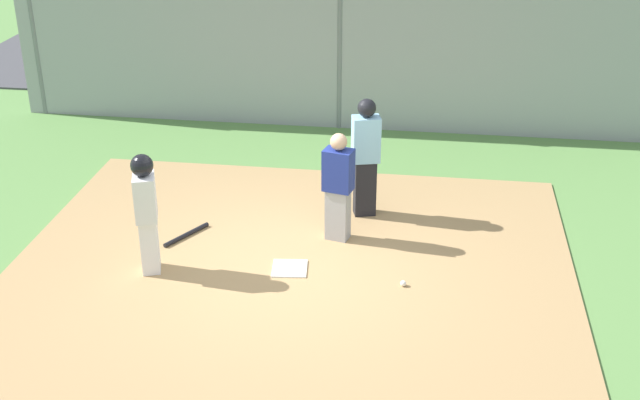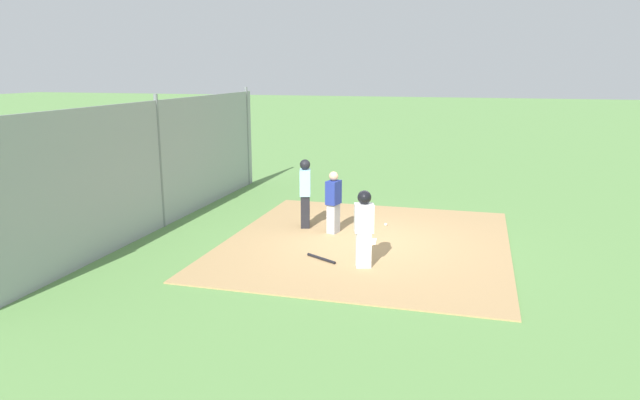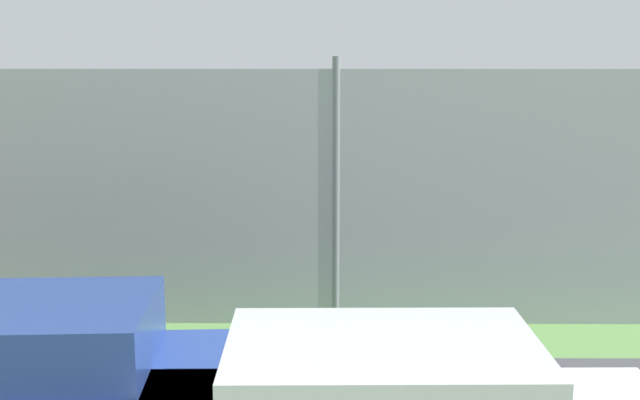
{
  "view_description": "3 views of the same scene",
  "coord_description": "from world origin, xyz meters",
  "px_view_note": "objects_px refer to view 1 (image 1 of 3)",
  "views": [
    {
      "loc": [
        -1.67,
        9.07,
        5.4
      ],
      "look_at": [
        -0.28,
        -0.83,
        0.64
      ],
      "focal_mm": 46.8,
      "sensor_mm": 36.0,
      "label": 1
    },
    {
      "loc": [
        12.64,
        2.35,
        3.97
      ],
      "look_at": [
        -0.42,
        -1.24,
        0.85
      ],
      "focal_mm": 32.27,
      "sensor_mm": 36.0,
      "label": 2
    },
    {
      "loc": [
        -0.13,
        -15.1,
        3.43
      ],
      "look_at": [
        -0.23,
        -0.63,
        0.72
      ],
      "focal_mm": 45.27,
      "sensor_mm": 36.0,
      "label": 3
    }
  ],
  "objects_px": {
    "home_plate": "(290,268)",
    "catcher": "(338,186)",
    "runner": "(146,207)",
    "parked_car_blue": "(492,53)",
    "baseball": "(403,283)",
    "baseball_bat": "(187,235)",
    "parked_car_white": "(344,37)",
    "umpire": "(366,155)",
    "parked_car_red": "(629,53)"
  },
  "relations": [
    {
      "from": "home_plate",
      "to": "baseball_bat",
      "type": "xyz_separation_m",
      "value": [
        1.55,
        -0.67,
        0.02
      ]
    },
    {
      "from": "umpire",
      "to": "parked_car_white",
      "type": "height_order",
      "value": "umpire"
    },
    {
      "from": "catcher",
      "to": "parked_car_red",
      "type": "xyz_separation_m",
      "value": [
        -5.25,
        -8.06,
        -0.2
      ]
    },
    {
      "from": "runner",
      "to": "umpire",
      "type": "bearing_deg",
      "value": 20.92
    },
    {
      "from": "parked_car_red",
      "to": "home_plate",
      "type": "bearing_deg",
      "value": -118.92
    },
    {
      "from": "parked_car_red",
      "to": "parked_car_white",
      "type": "distance_m",
      "value": 6.18
    },
    {
      "from": "catcher",
      "to": "baseball",
      "type": "xyz_separation_m",
      "value": [
        -0.95,
        1.14,
        -0.74
      ]
    },
    {
      "from": "home_plate",
      "to": "umpire",
      "type": "distance_m",
      "value": 2.11
    },
    {
      "from": "catcher",
      "to": "parked_car_blue",
      "type": "distance_m",
      "value": 8.03
    },
    {
      "from": "parked_car_red",
      "to": "parked_car_blue",
      "type": "distance_m",
      "value": 2.91
    },
    {
      "from": "catcher",
      "to": "runner",
      "type": "bearing_deg",
      "value": -48.27
    },
    {
      "from": "home_plate",
      "to": "runner",
      "type": "bearing_deg",
      "value": 8.51
    },
    {
      "from": "home_plate",
      "to": "parked_car_blue",
      "type": "relative_size",
      "value": 0.1
    },
    {
      "from": "umpire",
      "to": "baseball_bat",
      "type": "bearing_deg",
      "value": -81.05
    },
    {
      "from": "catcher",
      "to": "parked_car_red",
      "type": "relative_size",
      "value": 0.35
    },
    {
      "from": "catcher",
      "to": "baseball_bat",
      "type": "relative_size",
      "value": 1.89
    },
    {
      "from": "home_plate",
      "to": "baseball_bat",
      "type": "height_order",
      "value": "baseball_bat"
    },
    {
      "from": "runner",
      "to": "catcher",
      "type": "bearing_deg",
      "value": 10.69
    },
    {
      "from": "home_plate",
      "to": "catcher",
      "type": "relative_size",
      "value": 0.29
    },
    {
      "from": "catcher",
      "to": "parked_car_blue",
      "type": "bearing_deg",
      "value": 176.58
    },
    {
      "from": "parked_car_blue",
      "to": "runner",
      "type": "bearing_deg",
      "value": -120.51
    },
    {
      "from": "baseball",
      "to": "home_plate",
      "type": "bearing_deg",
      "value": -8.32
    },
    {
      "from": "catcher",
      "to": "parked_car_blue",
      "type": "relative_size",
      "value": 0.35
    },
    {
      "from": "runner",
      "to": "baseball_bat",
      "type": "distance_m",
      "value": 1.28
    },
    {
      "from": "baseball_bat",
      "to": "baseball",
      "type": "relative_size",
      "value": 10.85
    },
    {
      "from": "catcher",
      "to": "baseball",
      "type": "relative_size",
      "value": 20.55
    },
    {
      "from": "home_plate",
      "to": "catcher",
      "type": "bearing_deg",
      "value": -118.51
    },
    {
      "from": "parked_car_red",
      "to": "catcher",
      "type": "bearing_deg",
      "value": -119.38
    },
    {
      "from": "runner",
      "to": "parked_car_red",
      "type": "relative_size",
      "value": 0.37
    },
    {
      "from": "baseball",
      "to": "parked_car_blue",
      "type": "distance_m",
      "value": 8.95
    },
    {
      "from": "runner",
      "to": "parked_car_blue",
      "type": "xyz_separation_m",
      "value": [
        -4.61,
        -8.86,
        -0.31
      ]
    },
    {
      "from": "catcher",
      "to": "baseball_bat",
      "type": "bearing_deg",
      "value": -69.17
    },
    {
      "from": "umpire",
      "to": "catcher",
      "type": "bearing_deg",
      "value": -35.17
    },
    {
      "from": "baseball_bat",
      "to": "baseball",
      "type": "xyz_separation_m",
      "value": [
        -3.01,
        0.89,
        0.01
      ]
    },
    {
      "from": "parked_car_white",
      "to": "parked_car_red",
      "type": "bearing_deg",
      "value": 174.59
    },
    {
      "from": "baseball_bat",
      "to": "parked_car_red",
      "type": "height_order",
      "value": "parked_car_red"
    },
    {
      "from": "home_plate",
      "to": "umpire",
      "type": "relative_size",
      "value": 0.25
    },
    {
      "from": "baseball_bat",
      "to": "parked_car_white",
      "type": "xyz_separation_m",
      "value": [
        -1.15,
        -8.8,
        0.55
      ]
    },
    {
      "from": "baseball_bat",
      "to": "parked_car_white",
      "type": "bearing_deg",
      "value": 22.46
    },
    {
      "from": "runner",
      "to": "baseball",
      "type": "height_order",
      "value": "runner"
    },
    {
      "from": "parked_car_blue",
      "to": "baseball",
      "type": "bearing_deg",
      "value": -102.18
    },
    {
      "from": "home_plate",
      "to": "baseball",
      "type": "relative_size",
      "value": 5.95
    },
    {
      "from": "parked_car_blue",
      "to": "home_plate",
      "type": "bearing_deg",
      "value": -111.51
    },
    {
      "from": "umpire",
      "to": "parked_car_blue",
      "type": "distance_m",
      "value": 7.19
    },
    {
      "from": "runner",
      "to": "parked_car_blue",
      "type": "height_order",
      "value": "runner"
    },
    {
      "from": "runner",
      "to": "home_plate",
      "type": "bearing_deg",
      "value": -8.79
    },
    {
      "from": "baseball_bat",
      "to": "runner",
      "type": "bearing_deg",
      "value": -161.05
    },
    {
      "from": "baseball_bat",
      "to": "parked_car_white",
      "type": "relative_size",
      "value": 0.19
    },
    {
      "from": "home_plate",
      "to": "runner",
      "type": "distance_m",
      "value": 1.96
    },
    {
      "from": "umpire",
      "to": "baseball_bat",
      "type": "relative_size",
      "value": 2.16
    }
  ]
}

